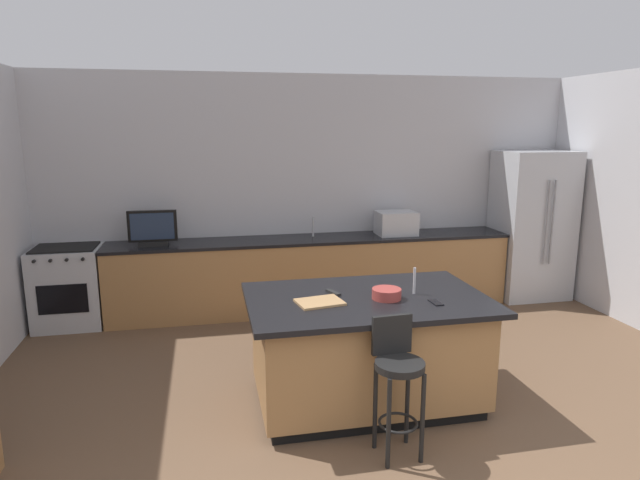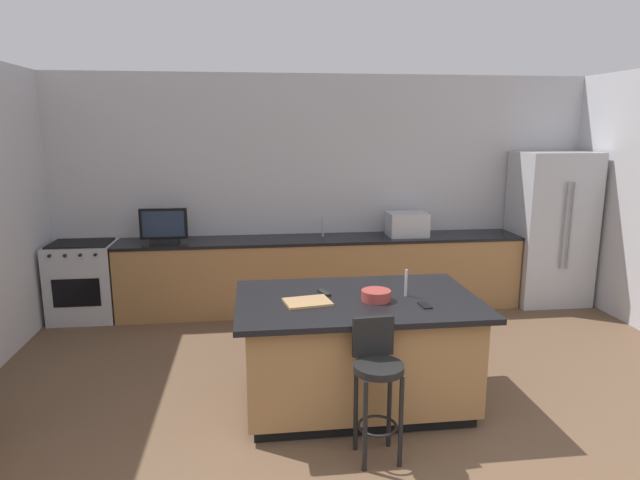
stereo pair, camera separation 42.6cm
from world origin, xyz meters
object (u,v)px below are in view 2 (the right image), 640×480
object	(u,v)px
bar_stool_center	(377,377)
range_oven	(84,281)
microwave	(407,224)
cell_phone	(425,305)
refrigerator	(550,228)
tv_remote	(324,293)
fruit_bowl	(376,295)
tv_monitor	(164,227)
kitchen_island	(356,350)
cutting_board	(307,302)

from	to	relation	value
bar_stool_center	range_oven	bearing A→B (deg)	128.11
microwave	cell_phone	xyz separation A→B (m)	(-0.62, -2.65, -0.14)
refrigerator	tv_remote	size ratio (longest dim) A/B	11.38
refrigerator	tv_remote	distance (m)	3.89
refrigerator	bar_stool_center	xyz separation A→B (m)	(-2.96, -3.09, -0.38)
microwave	fruit_bowl	world-z (taller)	microwave
refrigerator	range_oven	xyz separation A→B (m)	(-5.76, 0.05, -0.51)
tv_monitor	tv_remote	world-z (taller)	tv_monitor
kitchen_island	cutting_board	size ratio (longest dim) A/B	5.55
refrigerator	fruit_bowl	bearing A→B (deg)	-139.38
bar_stool_center	microwave	bearing A→B (deg)	67.14
kitchen_island	cell_phone	size ratio (longest dim) A/B	12.83
bar_stool_center	cell_phone	bearing A→B (deg)	41.93
tv_monitor	cutting_board	xyz separation A→B (m)	(1.44, -2.42, -0.18)
range_oven	fruit_bowl	world-z (taller)	fruit_bowl
kitchen_island	tv_remote	size ratio (longest dim) A/B	11.32
cutting_board	cell_phone	bearing A→B (deg)	-11.47
refrigerator	cell_phone	distance (m)	3.60
range_oven	cell_phone	distance (m)	4.24
range_oven	tv_remote	distance (m)	3.44
bar_stool_center	fruit_bowl	size ratio (longest dim) A/B	4.19
tv_monitor	fruit_bowl	bearing A→B (deg)	-50.74
refrigerator	cutting_board	size ratio (longest dim) A/B	5.58
refrigerator	fruit_bowl	size ratio (longest dim) A/B	8.32
fruit_bowl	bar_stool_center	bearing A→B (deg)	-101.68
kitchen_island	microwave	world-z (taller)	microwave
tv_monitor	fruit_bowl	size ratio (longest dim) A/B	2.34
kitchen_island	bar_stool_center	size ratio (longest dim) A/B	1.98
tv_remote	microwave	bearing A→B (deg)	39.71
microwave	cutting_board	world-z (taller)	microwave
tv_monitor	bar_stool_center	size ratio (longest dim) A/B	0.56
bar_stool_center	tv_remote	bearing A→B (deg)	101.84
kitchen_island	bar_stool_center	distance (m)	0.75
fruit_bowl	refrigerator	bearing A→B (deg)	40.62
microwave	cell_phone	distance (m)	2.73
tv_remote	tv_monitor	bearing A→B (deg)	106.37
cell_phone	range_oven	bearing A→B (deg)	138.53
tv_remote	kitchen_island	bearing A→B (deg)	-49.19
kitchen_island	fruit_bowl	world-z (taller)	fruit_bowl
microwave	cutting_board	size ratio (longest dim) A/B	1.38
microwave	bar_stool_center	world-z (taller)	microwave
kitchen_island	microwave	bearing A→B (deg)	65.47
fruit_bowl	tv_remote	world-z (taller)	fruit_bowl
fruit_bowl	cutting_board	xyz separation A→B (m)	(-0.54, 0.00, -0.03)
fruit_bowl	cutting_board	size ratio (longest dim) A/B	0.67
kitchen_island	cutting_board	world-z (taller)	cutting_board
cell_phone	tv_monitor	bearing A→B (deg)	129.22
fruit_bowl	cell_phone	xyz separation A→B (m)	(0.34, -0.18, -0.04)
kitchen_island	range_oven	distance (m)	3.69
range_oven	tv_monitor	bearing A→B (deg)	-3.03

